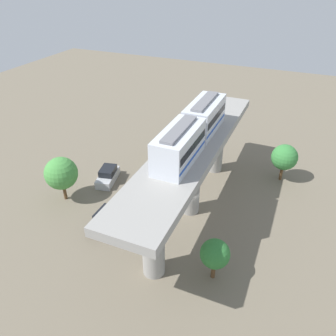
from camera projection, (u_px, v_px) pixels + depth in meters
ground_plane at (190, 210)px, 36.35m from camera, size 120.00×120.00×0.00m
viaduct at (192, 162)px, 33.14m from camera, size 5.20×28.00×8.12m
train at (193, 130)px, 31.12m from camera, size 2.64×13.55×3.24m
parked_car_silver at (108, 176)px, 40.82m from camera, size 2.68×4.49×1.76m
parked_car_black at (106, 220)px, 33.87m from camera, size 1.82×4.21×1.76m
parked_car_yellow at (170, 156)px, 44.97m from camera, size 2.27×4.38×1.76m
tree_near_viaduct at (284, 157)px, 39.86m from camera, size 3.10×3.10×4.68m
tree_mid_lot at (215, 254)px, 27.28m from camera, size 2.49×2.49×3.98m
tree_far_corner at (61, 173)px, 36.35m from camera, size 3.61×3.61×5.20m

